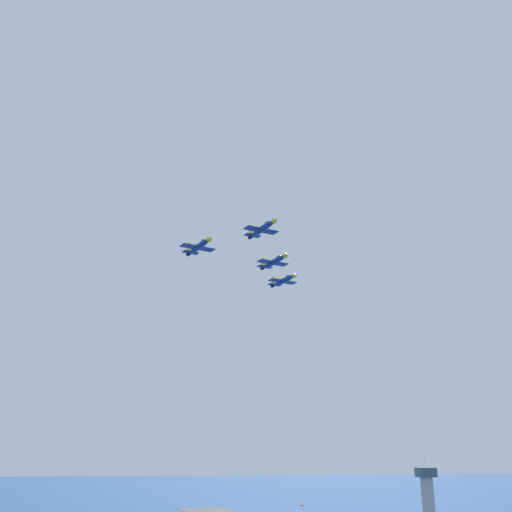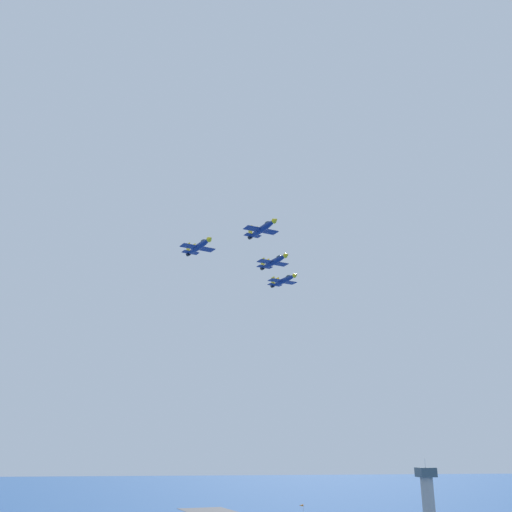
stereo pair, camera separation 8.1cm
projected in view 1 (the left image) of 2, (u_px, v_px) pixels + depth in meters
control_tower at (428, 498)px, 205.27m from camera, size 6.00×6.00×25.71m
windsock at (301, 506)px, 254.35m from camera, size 1.88×0.90×6.25m
jet_lead at (262, 229)px, 170.52m from camera, size 10.78×16.60×3.59m
jet_left_wingman at (274, 262)px, 188.46m from camera, size 10.83×16.63×3.61m
jet_right_wingman at (199, 246)px, 176.39m from camera, size 11.03×16.86×3.68m
jet_left_outer at (283, 280)px, 207.38m from camera, size 10.93×16.77×3.64m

